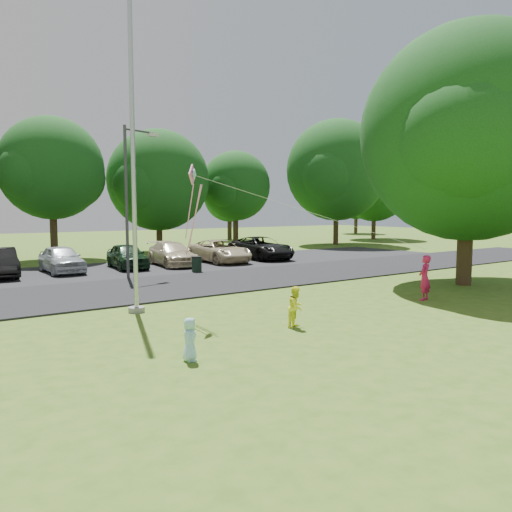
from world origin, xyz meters
TOP-DOWN VIEW (x-y plane):
  - ground at (0.00, 0.00)m, footprint 120.00×120.00m
  - park_road at (0.00, 9.00)m, footprint 60.00×6.00m
  - parking_strip at (0.00, 15.50)m, footprint 42.00×7.00m
  - flagpole at (-3.50, 5.00)m, footprint 0.50×0.50m
  - street_lamp at (-0.71, 12.31)m, footprint 1.88×0.71m
  - trash_can at (2.54, 12.21)m, footprint 0.52×0.52m
  - big_tree at (9.63, 2.26)m, footprint 9.36×8.71m
  - tree_row at (1.59, 24.23)m, footprint 64.35×11.94m
  - horizon_trees at (4.06, 33.88)m, footprint 77.46×7.20m
  - parked_cars at (0.71, 15.53)m, footprint 20.09×5.10m
  - woman at (5.40, 1.12)m, footprint 0.66×0.53m
  - child_yellow at (-0.77, 0.67)m, footprint 0.66×0.59m
  - child_blue at (-4.49, -0.33)m, footprint 0.44×0.52m
  - kite at (-2.26, 3.08)m, footprint 8.14×2.29m

SIDE VIEW (x-z plane):
  - ground at x=0.00m, z-range 0.00..0.00m
  - park_road at x=0.00m, z-range 0.00..0.06m
  - parking_strip at x=0.00m, z-range 0.00..0.06m
  - trash_can at x=2.54m, z-range 0.00..0.82m
  - child_blue at x=-4.49m, z-range 0.00..0.92m
  - child_yellow at x=-0.77m, z-range 0.00..1.10m
  - parked_cars at x=0.71m, z-range 0.04..1.40m
  - woman at x=5.40m, z-range 0.00..1.57m
  - kite at x=-2.26m, z-range 2.30..4.94m
  - street_lamp at x=-0.71m, z-range 0.69..7.54m
  - flagpole at x=-3.50m, z-range -0.83..9.17m
  - horizon_trees at x=4.06m, z-range 0.79..7.81m
  - tree_row at x=1.59m, z-range 0.27..11.15m
  - big_tree at x=9.63m, z-range 0.71..11.26m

